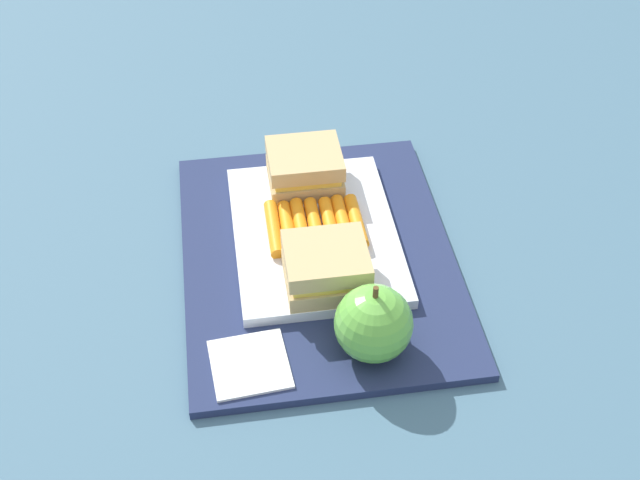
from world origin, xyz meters
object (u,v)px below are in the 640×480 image
Objects in this scene: sandwich_half_right at (326,267)px; apple at (374,324)px; sandwich_half_left at (305,168)px; food_tray at (315,234)px; carrot_sticks_bundle at (315,224)px; paper_napkin at (250,364)px.

apple is at bearing 21.32° from sandwich_half_right.
sandwich_half_left is at bearing 180.00° from sandwich_half_right.
food_tray is 0.08m from sandwich_half_right.
carrot_sticks_bundle reaches higher than paper_napkin.
sandwich_half_left and sandwich_half_right have the same top height.
food_tray is 2.76× the size of apple.
carrot_sticks_bundle is at bearing 179.80° from sandwich_half_right.
sandwich_half_left reaches higher than carrot_sticks_bundle.
food_tray is at bearing 0.00° from sandwich_half_left.
sandwich_half_left is 0.16m from sandwich_half_right.
sandwich_half_left is 0.25m from paper_napkin.
sandwich_half_right is 0.12m from paper_napkin.
carrot_sticks_bundle is (-0.00, 0.00, 0.01)m from food_tray.
sandwich_half_left is 0.96× the size of apple.
food_tray is 0.16m from apple.
paper_napkin is (0.16, -0.08, -0.02)m from carrot_sticks_bundle.
sandwich_half_right is (0.16, 0.00, 0.00)m from sandwich_half_left.
sandwich_half_right is at bearing 134.63° from paper_napkin.
sandwich_half_right is 0.09m from apple.
food_tray is 0.18m from paper_napkin.
sandwich_half_left reaches higher than paper_napkin.
apple is (0.16, 0.03, 0.02)m from carrot_sticks_bundle.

